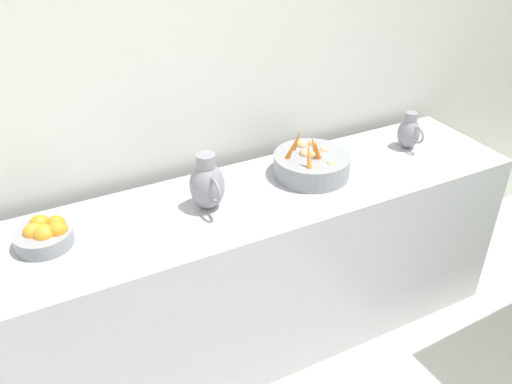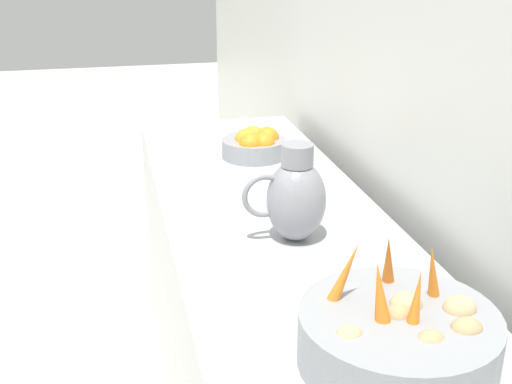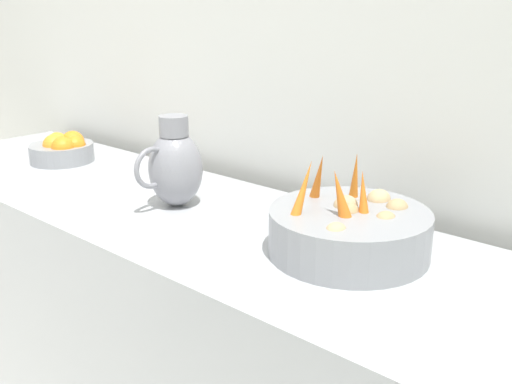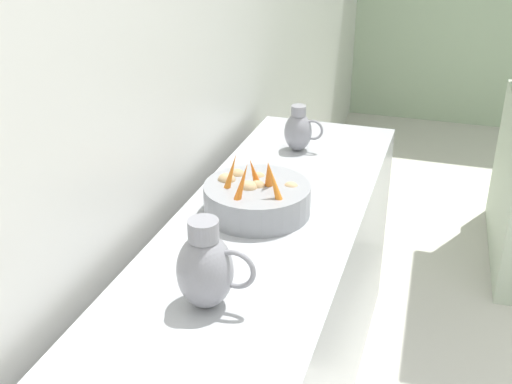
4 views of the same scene
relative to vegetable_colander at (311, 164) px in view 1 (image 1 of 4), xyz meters
name	(u,v)px [view 1 (image 1 of 4)]	position (x,y,z in m)	size (l,w,h in m)	color
tile_wall_left	(298,24)	(-0.37, 0.13, 0.55)	(0.10, 7.78, 3.00)	silver
prep_counter	(245,276)	(0.05, -0.37, -0.50)	(0.61, 2.69, 0.89)	#ADAFB5
vegetable_colander	(311,164)	(0.00, 0.00, 0.00)	(0.36, 0.36, 0.22)	gray
orange_bowl	(45,234)	(-0.01, -1.20, -0.01)	(0.22, 0.22, 0.10)	gray
metal_pitcher_tall	(207,184)	(0.04, -0.54, 0.06)	(0.21, 0.15, 0.25)	gray
metal_pitcher_short	(409,132)	(-0.01, 0.59, 0.03)	(0.16, 0.11, 0.19)	gray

